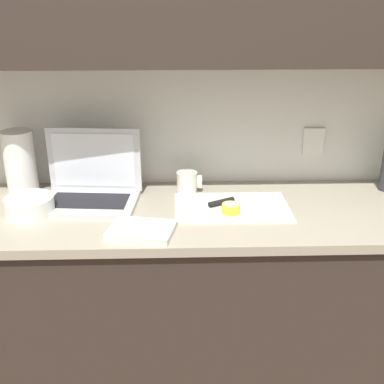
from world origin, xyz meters
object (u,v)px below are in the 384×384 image
lemon_half_cut (231,208)px  measuring_cup (187,182)px  cutting_board (232,207)px  laptop (91,185)px  bowl_white (30,206)px  knife (228,201)px  paper_towel_roll (20,162)px

lemon_half_cut → measuring_cup: bearing=125.5°
cutting_board → measuring_cup: (-0.17, 0.17, 0.04)m
laptop → measuring_cup: (0.38, 0.07, -0.02)m
laptop → bowl_white: 0.25m
knife → paper_towel_roll: 0.86m
cutting_board → paper_towel_roll: size_ratio=1.67×
bowl_white → lemon_half_cut: bearing=-2.0°
measuring_cup → cutting_board: bearing=-44.3°
laptop → paper_towel_roll: 0.32m
cutting_board → knife: size_ratio=1.75×
lemon_half_cut → bowl_white: 0.75m
cutting_board → paper_towel_roll: 0.88m
cutting_board → bowl_white: 0.76m
laptop → bowl_white: bearing=-144.3°
cutting_board → lemon_half_cut: lemon_half_cut is taller
paper_towel_roll → cutting_board: bearing=-12.6°
cutting_board → measuring_cup: bearing=135.7°
lemon_half_cut → paper_towel_roll: bearing=163.5°
laptop → measuring_cup: size_ratio=3.75×
cutting_board → lemon_half_cut: 0.06m
lemon_half_cut → bowl_white: (-0.75, 0.03, 0.01)m
knife → measuring_cup: size_ratio=2.39×
laptop → paper_towel_roll: (-0.30, 0.10, 0.07)m
measuring_cup → bowl_white: 0.62m
measuring_cup → paper_towel_roll: 0.69m
knife → lemon_half_cut: lemon_half_cut is taller
laptop → paper_towel_roll: size_ratio=1.50×
lemon_half_cut → bowl_white: bowl_white is taller
knife → measuring_cup: (-0.16, 0.13, 0.03)m
measuring_cup → paper_towel_roll: size_ratio=0.40×
measuring_cup → bowl_white: size_ratio=0.58×
cutting_board → bowl_white: bowl_white is taller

